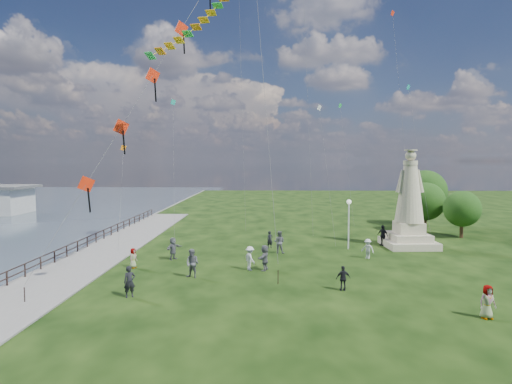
{
  "coord_description": "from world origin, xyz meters",
  "views": [
    {
      "loc": [
        -0.36,
        -23.64,
        7.78
      ],
      "look_at": [
        -1.0,
        8.0,
        5.5
      ],
      "focal_mm": 30.0,
      "sensor_mm": 36.0,
      "label": 1
    }
  ],
  "objects_px": {
    "statue": "(409,210)",
    "person_10": "(133,258)",
    "person_1": "(192,263)",
    "person_9": "(383,235)",
    "lamppost": "(349,213)",
    "person_2": "(250,258)",
    "person_5": "(173,248)",
    "person_8": "(368,249)",
    "person_0": "(130,282)",
    "person_7": "(279,242)",
    "person_3": "(343,278)",
    "person_11": "(265,258)",
    "person_4": "(487,302)",
    "person_6": "(270,240)"
  },
  "relations": [
    {
      "from": "person_6",
      "to": "person_10",
      "type": "height_order",
      "value": "person_6"
    },
    {
      "from": "person_10",
      "to": "person_11",
      "type": "bearing_deg",
      "value": -76.2
    },
    {
      "from": "statue",
      "to": "person_1",
      "type": "distance_m",
      "value": 21.06
    },
    {
      "from": "person_8",
      "to": "statue",
      "type": "bearing_deg",
      "value": 80.94
    },
    {
      "from": "lamppost",
      "to": "person_2",
      "type": "relative_size",
      "value": 2.57
    },
    {
      "from": "person_5",
      "to": "person_8",
      "type": "distance_m",
      "value": 15.54
    },
    {
      "from": "person_6",
      "to": "person_11",
      "type": "xyz_separation_m",
      "value": [
        -0.47,
        -7.89,
        0.15
      ]
    },
    {
      "from": "statue",
      "to": "person_4",
      "type": "height_order",
      "value": "statue"
    },
    {
      "from": "person_1",
      "to": "person_11",
      "type": "height_order",
      "value": "person_1"
    },
    {
      "from": "person_3",
      "to": "person_7",
      "type": "distance_m",
      "value": 11.02
    },
    {
      "from": "person_0",
      "to": "person_5",
      "type": "xyz_separation_m",
      "value": [
        0.48,
        9.44,
        -0.01
      ]
    },
    {
      "from": "person_3",
      "to": "person_9",
      "type": "xyz_separation_m",
      "value": [
        6.17,
        13.94,
        0.19
      ]
    },
    {
      "from": "person_2",
      "to": "person_4",
      "type": "xyz_separation_m",
      "value": [
        12.07,
        -9.19,
        -0.01
      ]
    },
    {
      "from": "person_0",
      "to": "person_10",
      "type": "relative_size",
      "value": 1.23
    },
    {
      "from": "person_1",
      "to": "person_3",
      "type": "bearing_deg",
      "value": 6.62
    },
    {
      "from": "person_2",
      "to": "person_9",
      "type": "distance_m",
      "value": 15.08
    },
    {
      "from": "person_6",
      "to": "statue",
      "type": "bearing_deg",
      "value": -20.22
    },
    {
      "from": "person_10",
      "to": "person_9",
      "type": "bearing_deg",
      "value": -50.25
    },
    {
      "from": "person_7",
      "to": "person_8",
      "type": "distance_m",
      "value": 7.26
    },
    {
      "from": "statue",
      "to": "person_0",
      "type": "xyz_separation_m",
      "value": [
        -20.85,
        -14.92,
        -2.43
      ]
    },
    {
      "from": "statue",
      "to": "person_10",
      "type": "relative_size",
      "value": 6.04
    },
    {
      "from": "person_3",
      "to": "person_9",
      "type": "bearing_deg",
      "value": -120.92
    },
    {
      "from": "person_2",
      "to": "person_3",
      "type": "distance_m",
      "value": 7.48
    },
    {
      "from": "person_0",
      "to": "person_1",
      "type": "bearing_deg",
      "value": 25.37
    },
    {
      "from": "statue",
      "to": "person_5",
      "type": "xyz_separation_m",
      "value": [
        -20.37,
        -5.48,
        -2.45
      ]
    },
    {
      "from": "person_1",
      "to": "person_0",
      "type": "bearing_deg",
      "value": -102.92
    },
    {
      "from": "person_5",
      "to": "person_8",
      "type": "xyz_separation_m",
      "value": [
        15.52,
        0.67,
        -0.1
      ]
    },
    {
      "from": "person_5",
      "to": "person_11",
      "type": "height_order",
      "value": "person_11"
    },
    {
      "from": "person_7",
      "to": "person_1",
      "type": "bearing_deg",
      "value": 67.38
    },
    {
      "from": "person_9",
      "to": "person_1",
      "type": "bearing_deg",
      "value": -92.9
    },
    {
      "from": "person_0",
      "to": "person_10",
      "type": "distance_m",
      "value": 6.97
    },
    {
      "from": "lamppost",
      "to": "person_6",
      "type": "distance_m",
      "value": 7.38
    },
    {
      "from": "person_9",
      "to": "person_4",
      "type": "bearing_deg",
      "value": -38.2
    },
    {
      "from": "person_3",
      "to": "person_6",
      "type": "bearing_deg",
      "value": -78.39
    },
    {
      "from": "person_1",
      "to": "person_2",
      "type": "xyz_separation_m",
      "value": [
        3.78,
        2.1,
        -0.11
      ]
    },
    {
      "from": "person_2",
      "to": "person_3",
      "type": "xyz_separation_m",
      "value": [
        5.78,
        -4.75,
        -0.1
      ]
    },
    {
      "from": "person_10",
      "to": "person_0",
      "type": "bearing_deg",
      "value": -147.71
    },
    {
      "from": "person_2",
      "to": "person_11",
      "type": "bearing_deg",
      "value": -122.65
    },
    {
      "from": "person_7",
      "to": "person_9",
      "type": "bearing_deg",
      "value": -144.89
    },
    {
      "from": "statue",
      "to": "person_4",
      "type": "relative_size",
      "value": 5.22
    },
    {
      "from": "statue",
      "to": "person_5",
      "type": "bearing_deg",
      "value": -167.37
    },
    {
      "from": "lamppost",
      "to": "person_3",
      "type": "xyz_separation_m",
      "value": [
        -2.71,
        -12.33,
        -2.43
      ]
    },
    {
      "from": "person_11",
      "to": "lamppost",
      "type": "bearing_deg",
      "value": 154.77
    },
    {
      "from": "person_0",
      "to": "person_6",
      "type": "relative_size",
      "value": 1.18
    },
    {
      "from": "person_3",
      "to": "person_6",
      "type": "distance_m",
      "value": 13.31
    },
    {
      "from": "person_1",
      "to": "person_9",
      "type": "relative_size",
      "value": 1.02
    },
    {
      "from": "person_7",
      "to": "person_8",
      "type": "height_order",
      "value": "person_7"
    },
    {
      "from": "person_6",
      "to": "person_10",
      "type": "bearing_deg",
      "value": -167.6
    },
    {
      "from": "person_3",
      "to": "person_7",
      "type": "relative_size",
      "value": 0.8
    },
    {
      "from": "person_9",
      "to": "person_2",
      "type": "bearing_deg",
      "value": -91.0
    }
  ]
}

